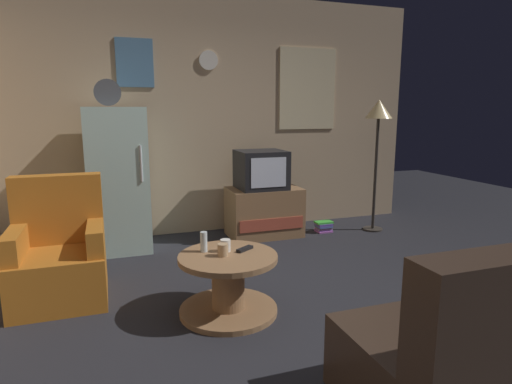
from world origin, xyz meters
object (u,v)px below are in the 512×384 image
Objects in this scene: fridge at (118,180)px; crt_tv at (261,170)px; standing_lamp at (378,119)px; coffee_table at (228,284)px; remote_control at (245,249)px; armchair at (59,257)px; book_stack at (324,226)px; tv_stand at (264,212)px; wine_glass at (204,242)px; mug_ceramic_white at (225,245)px; mug_ceramic_tan at (223,250)px.

crt_tv is (1.58, -0.03, 0.04)m from fridge.
standing_lamp is 2.21× the size of coffee_table.
fridge reaches higher than remote_control.
armchair is at bearing -113.72° from fridge.
tv_stand is at bearing 172.57° from book_stack.
fridge reaches higher than wine_glass.
wine_glass is (-1.08, -1.65, 0.24)m from tv_stand.
tv_stand is 1.98m from wine_glass.
mug_ceramic_white is at bearing -17.10° from wine_glass.
remote_control reaches higher than book_stack.
tv_stand is 2.01m from coffee_table.
remote_control is (0.15, 0.06, 0.23)m from coffee_table.
fridge is at bearing 66.28° from armchair.
mug_ceramic_white is 0.09× the size of armchair.
tv_stand is 5.60× the size of remote_control.
remote_control is (0.84, -1.75, -0.30)m from fridge.
standing_lamp is 17.67× the size of mug_ceramic_tan.
coffee_table reaches higher than book_stack.
mug_ceramic_white is (-0.92, -1.70, 0.21)m from tv_stand.
standing_lamp reaches higher than mug_ceramic_tan.
standing_lamp reaches higher than wine_glass.
mug_ceramic_tan is at bearing -115.21° from mug_ceramic_white.
tv_stand is 1.75m from standing_lamp.
remote_control is at bearing -64.44° from fridge.
standing_lamp is 1.66× the size of armchair.
mug_ceramic_white is at bearing -117.61° from crt_tv.
tv_stand is 1.94m from mug_ceramic_white.
wine_glass is (-0.15, 0.13, 0.30)m from coffee_table.
crt_tv reaches higher than remote_control.
crt_tv is at bearing 62.39° from mug_ceramic_white.
wine_glass is 1.00× the size of remote_control.
tv_stand is 9.33× the size of mug_ceramic_tan.
wine_glass is 1.19m from armchair.
book_stack is (-0.62, 0.12, -1.29)m from standing_lamp.
mug_ceramic_white is at bearing -26.76° from armchair.
standing_lamp reaches higher than tv_stand.
crt_tv reaches higher than mug_ceramic_tan.
remote_control is (0.14, -0.03, -0.03)m from mug_ceramic_white.
mug_ceramic_white is at bearing -118.62° from tv_stand.
mug_ceramic_white is at bearing 136.87° from remote_control.
wine_glass is at bearing 138.62° from coffee_table.
mug_ceramic_tan reaches higher than remote_control.
standing_lamp is at bearing 14.18° from armchair.
fridge reaches higher than mug_ceramic_white.
tv_stand is 1.90m from remote_control.
tv_stand reaches higher than mug_ceramic_tan.
coffee_table is 0.28m from remote_control.
fridge is at bearing 109.69° from mug_ceramic_tan.
armchair is (-1.04, 0.55, -0.18)m from wine_glass.
mug_ceramic_tan is at bearing -164.24° from coffee_table.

